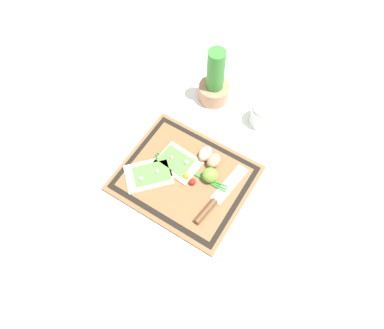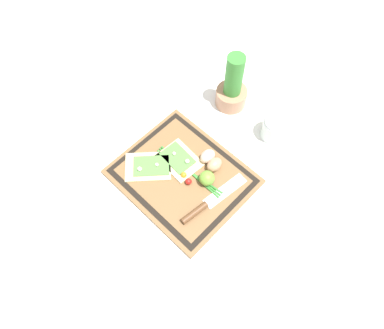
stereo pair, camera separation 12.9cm
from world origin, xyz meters
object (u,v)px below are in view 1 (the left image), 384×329
object	(u,v)px
pizza_slice_near	(149,174)
egg_brown	(214,160)
knife	(213,203)
herb_pot	(215,83)
lime	(210,175)
cherry_tomato_red	(192,182)
sauce_jar	(263,115)
egg_pink	(205,154)
cherry_tomato_yellow	(186,177)
pizza_slice_far	(178,162)

from	to	relation	value
pizza_slice_near	egg_brown	distance (m)	0.23
pizza_slice_near	knife	distance (m)	0.24
pizza_slice_near	herb_pot	size ratio (longest dim) A/B	0.79
pizza_slice_near	lime	distance (m)	0.21
pizza_slice_near	herb_pot	bearing A→B (deg)	88.52
pizza_slice_near	lime	world-z (taller)	lime
cherry_tomato_red	lime	bearing A→B (deg)	48.68
lime	cherry_tomato_red	distance (m)	0.06
lime	sauce_jar	size ratio (longest dim) A/B	0.55
egg_brown	sauce_jar	xyz separation A→B (m)	(0.06, 0.26, -0.00)
pizza_slice_near	knife	size ratio (longest dim) A/B	0.72
herb_pot	knife	bearing A→B (deg)	-60.01
herb_pot	sauce_jar	world-z (taller)	herb_pot
pizza_slice_near	knife	bearing A→B (deg)	5.67
egg_brown	sauce_jar	size ratio (longest dim) A/B	0.62
egg_pink	herb_pot	xyz separation A→B (m)	(-0.12, 0.26, 0.04)
cherry_tomato_yellow	herb_pot	size ratio (longest dim) A/B	0.08
cherry_tomato_yellow	sauce_jar	distance (m)	0.38
pizza_slice_far	lime	size ratio (longest dim) A/B	2.91
pizza_slice_far	sauce_jar	world-z (taller)	sauce_jar
cherry_tomato_yellow	herb_pot	distance (m)	0.38
herb_pot	sauce_jar	xyz separation A→B (m)	(0.21, -0.00, -0.04)
lime	cherry_tomato_yellow	world-z (taller)	lime
sauce_jar	lime	bearing A→B (deg)	-97.06
knife	egg_brown	world-z (taller)	egg_brown
cherry_tomato_red	pizza_slice_near	bearing A→B (deg)	-159.70
pizza_slice_far	egg_brown	bearing A→B (deg)	31.02
pizza_slice_far	knife	distance (m)	0.20
pizza_slice_near	cherry_tomato_red	size ratio (longest dim) A/B	8.48
knife	cherry_tomato_yellow	xyz separation A→B (m)	(-0.13, 0.03, 0.00)
pizza_slice_near	pizza_slice_far	world-z (taller)	same
sauce_jar	egg_pink	bearing A→B (deg)	-110.91
knife	sauce_jar	world-z (taller)	sauce_jar
egg_pink	cherry_tomato_red	size ratio (longest dim) A/B	2.59
lime	cherry_tomato_yellow	distance (m)	0.08
pizza_slice_far	lime	bearing A→B (deg)	3.02
lime	egg_pink	bearing A→B (deg)	131.13
knife	egg_brown	bearing A→B (deg)	119.53
cherry_tomato_yellow	pizza_slice_near	bearing A→B (deg)	-152.99
herb_pot	cherry_tomato_red	bearing A→B (deg)	-70.37
pizza_slice_far	sauce_jar	bearing A→B (deg)	63.13
pizza_slice_far	cherry_tomato_yellow	xyz separation A→B (m)	(0.06, -0.04, 0.00)
egg_pink	pizza_slice_near	bearing A→B (deg)	-127.34
pizza_slice_near	cherry_tomato_red	bearing A→B (deg)	20.30
lime	cherry_tomato_yellow	xyz separation A→B (m)	(-0.07, -0.04, -0.02)
cherry_tomato_yellow	pizza_slice_far	bearing A→B (deg)	147.65
sauce_jar	pizza_slice_near	bearing A→B (deg)	-118.01
egg_brown	herb_pot	world-z (taller)	herb_pot
pizza_slice_near	lime	bearing A→B (deg)	28.45
egg_pink	sauce_jar	xyz separation A→B (m)	(0.10, 0.25, -0.00)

